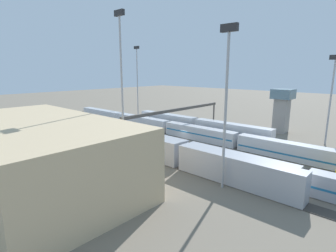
# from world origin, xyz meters

# --- Properties ---
(ground_plane) EXTENTS (400.00, 400.00, 0.00)m
(ground_plane) POSITION_xyz_m (0.00, 0.00, 0.00)
(ground_plane) COLOR #756B5B
(track_bed_0) EXTENTS (140.00, 2.80, 0.12)m
(track_bed_0) POSITION_xyz_m (0.00, -17.50, 0.06)
(track_bed_0) COLOR #3D3833
(track_bed_0) RESTS_ON ground_plane
(track_bed_1) EXTENTS (140.00, 2.80, 0.12)m
(track_bed_1) POSITION_xyz_m (0.00, -12.50, 0.06)
(track_bed_1) COLOR #3D3833
(track_bed_1) RESTS_ON ground_plane
(track_bed_2) EXTENTS (140.00, 2.80, 0.12)m
(track_bed_2) POSITION_xyz_m (0.00, -7.50, 0.06)
(track_bed_2) COLOR #4C443D
(track_bed_2) RESTS_ON ground_plane
(track_bed_3) EXTENTS (140.00, 2.80, 0.12)m
(track_bed_3) POSITION_xyz_m (0.00, -2.50, 0.06)
(track_bed_3) COLOR #4C443D
(track_bed_3) RESTS_ON ground_plane
(track_bed_4) EXTENTS (140.00, 2.80, 0.12)m
(track_bed_4) POSITION_xyz_m (0.00, 2.50, 0.06)
(track_bed_4) COLOR #4C443D
(track_bed_4) RESTS_ON ground_plane
(track_bed_5) EXTENTS (140.00, 2.80, 0.12)m
(track_bed_5) POSITION_xyz_m (0.00, 7.50, 0.06)
(track_bed_5) COLOR #3D3833
(track_bed_5) RESTS_ON ground_plane
(track_bed_6) EXTENTS (140.00, 2.80, 0.12)m
(track_bed_6) POSITION_xyz_m (0.00, 12.50, 0.06)
(track_bed_6) COLOR #4C443D
(track_bed_6) RESTS_ON ground_plane
(track_bed_7) EXTENTS (140.00, 2.80, 0.12)m
(track_bed_7) POSITION_xyz_m (0.00, 17.50, 0.06)
(track_bed_7) COLOR #3D3833
(track_bed_7) RESTS_ON ground_plane
(train_on_track_3) EXTENTS (119.80, 3.06, 3.80)m
(train_on_track_3) POSITION_xyz_m (-4.26, -2.50, 2.00)
(train_on_track_3) COLOR silver
(train_on_track_3) RESTS_ON ground_plane
(train_on_track_6) EXTENTS (119.80, 3.06, 3.80)m
(train_on_track_6) POSITION_xyz_m (0.30, 12.50, 2.00)
(train_on_track_6) COLOR #A8AAB2
(train_on_track_6) RESTS_ON ground_plane
(train_on_track_7) EXTENTS (95.60, 3.00, 5.00)m
(train_on_track_7) POSITION_xyz_m (9.93, 17.50, 2.62)
(train_on_track_7) COLOR #A8AAB2
(train_on_track_7) RESTS_ON ground_plane
(train_on_track_2) EXTENTS (47.20, 3.06, 5.00)m
(train_on_track_2) POSITION_xyz_m (0.36, -7.50, 2.59)
(train_on_track_2) COLOR silver
(train_on_track_2) RESTS_ON ground_plane
(light_mast_0) EXTENTS (2.80, 0.70, 23.31)m
(light_mast_0) POSITION_xyz_m (-31.86, -21.41, 15.19)
(light_mast_0) COLOR #9EA0A5
(light_mast_0) RESTS_ON ground_plane
(light_mast_1) EXTENTS (2.80, 0.70, 31.83)m
(light_mast_1) POSITION_xyz_m (0.26, 20.66, 19.83)
(light_mast_1) COLOR #9EA0A5
(light_mast_1) RESTS_ON ground_plane
(light_mast_2) EXTENTS (2.80, 0.70, 29.70)m
(light_mast_2) POSITION_xyz_m (42.48, -20.36, 18.69)
(light_mast_2) COLOR #9EA0A5
(light_mast_2) RESTS_ON ground_plane
(light_mast_3) EXTENTS (2.80, 0.70, 26.34)m
(light_mast_3) POSITION_xyz_m (-25.39, 19.94, 16.86)
(light_mast_3) COLOR #9EA0A5
(light_mast_3) RESTS_ON ground_plane
(signal_gantry) EXTENTS (0.70, 40.00, 8.80)m
(signal_gantry) POSITION_xyz_m (2.07, 0.00, 7.73)
(signal_gantry) COLOR #4C4742
(signal_gantry) RESTS_ON ground_plane
(maintenance_shed) EXTENTS (39.43, 20.97, 11.43)m
(maintenance_shed) POSITION_xyz_m (-1.94, 40.72, 5.72)
(maintenance_shed) COLOR tan
(maintenance_shed) RESTS_ON ground_plane
(control_tower) EXTENTS (6.00, 6.00, 13.78)m
(control_tower) POSITION_xyz_m (-17.52, -28.27, 8.04)
(control_tower) COLOR gray
(control_tower) RESTS_ON ground_plane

